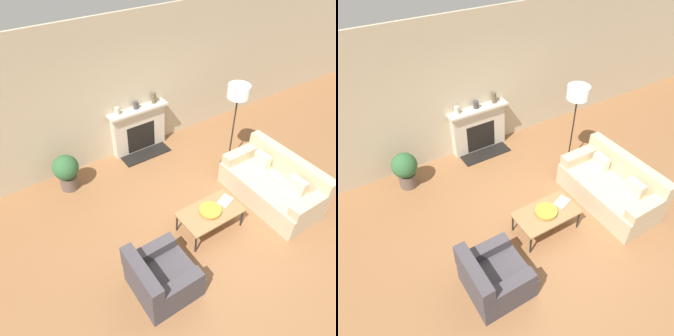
{
  "view_description": "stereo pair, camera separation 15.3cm",
  "coord_description": "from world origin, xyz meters",
  "views": [
    {
      "loc": [
        -2.85,
        -2.59,
        4.48
      ],
      "look_at": [
        -0.25,
        1.35,
        0.45
      ],
      "focal_mm": 35.0,
      "sensor_mm": 36.0,
      "label": 1
    },
    {
      "loc": [
        -2.72,
        -2.67,
        4.48
      ],
      "look_at": [
        -0.25,
        1.35,
        0.45
      ],
      "focal_mm": 35.0,
      "sensor_mm": 36.0,
      "label": 2
    }
  ],
  "objects": [
    {
      "name": "couch",
      "position": [
        1.19,
        -0.0,
        0.32
      ],
      "size": [
        0.94,
        1.82,
        0.88
      ],
      "rotation": [
        0.0,
        0.0,
        -1.57
      ],
      "color": "tan",
      "rests_on": "ground_plane"
    },
    {
      "name": "book",
      "position": [
        0.11,
        0.11,
        0.42
      ],
      "size": [
        0.32,
        0.27,
        0.02
      ],
      "rotation": [
        0.0,
        0.0,
        0.33
      ],
      "color": "#B2A893",
      "rests_on": "coffee_table"
    },
    {
      "name": "armchair_near",
      "position": [
        -1.55,
        -0.43,
        0.29
      ],
      "size": [
        0.87,
        0.86,
        0.78
      ],
      "rotation": [
        0.0,
        0.0,
        1.57
      ],
      "color": "#423D42",
      "rests_on": "ground_plane"
    },
    {
      "name": "ground_plane",
      "position": [
        0.0,
        0.0,
        0.0
      ],
      "size": [
        18.0,
        18.0,
        0.0
      ],
      "primitive_type": "plane",
      "color": "brown"
    },
    {
      "name": "mantel_vase_center_right",
      "position": [
        0.31,
        2.73,
        1.14
      ],
      "size": [
        0.1,
        0.1,
        0.23
      ],
      "color": "brown",
      "rests_on": "fireplace"
    },
    {
      "name": "bowl",
      "position": [
        -0.26,
        0.07,
        0.45
      ],
      "size": [
        0.37,
        0.37,
        0.06
      ],
      "color": "#BC8E2D",
      "rests_on": "coffee_table"
    },
    {
      "name": "floor_lamp",
      "position": [
        1.21,
        1.21,
        1.56
      ],
      "size": [
        0.41,
        0.41,
        1.81
      ],
      "color": "black",
      "rests_on": "ground_plane"
    },
    {
      "name": "fireplace",
      "position": [
        -0.1,
        2.71,
        0.5
      ],
      "size": [
        1.33,
        0.59,
        1.03
      ],
      "color": "beige",
      "rests_on": "ground_plane"
    },
    {
      "name": "mantel_vase_center_left",
      "position": [
        -0.12,
        2.73,
        1.1
      ],
      "size": [
        0.11,
        0.11,
        0.15
      ],
      "color": "#3D383D",
      "rests_on": "fireplace"
    },
    {
      "name": "potted_plant",
      "position": [
        -1.88,
        2.36,
        0.43
      ],
      "size": [
        0.49,
        0.49,
        0.75
      ],
      "color": "brown",
      "rests_on": "ground_plane"
    },
    {
      "name": "mantel_vase_left",
      "position": [
        -0.56,
        2.73,
        1.11
      ],
      "size": [
        0.1,
        0.1,
        0.16
      ],
      "color": "beige",
      "rests_on": "fireplace"
    },
    {
      "name": "wall_back",
      "position": [
        0.0,
        2.86,
        1.45
      ],
      "size": [
        18.0,
        0.06,
        2.9
      ],
      "color": "#BCAD8E",
      "rests_on": "ground_plane"
    },
    {
      "name": "coffee_table",
      "position": [
        -0.25,
        0.07,
        0.38
      ],
      "size": [
        1.07,
        0.61,
        0.41
      ],
      "color": "olive",
      "rests_on": "ground_plane"
    }
  ]
}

